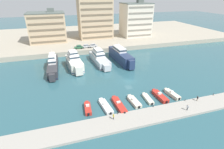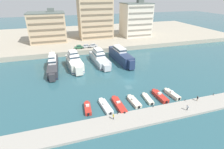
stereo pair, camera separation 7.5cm
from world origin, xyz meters
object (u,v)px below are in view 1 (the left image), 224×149
(motorboat_red_far_left, at_px, (88,108))
(car_silver_mid_left, at_px, (93,45))
(yacht_charcoal_far_left, at_px, (53,65))
(car_silver_left, at_px, (86,46))
(yacht_silver_mid_left, at_px, (99,58))
(pedestrian_far_side, at_px, (113,116))
(motorboat_white_left, at_px, (106,106))
(motorboat_cream_mid_right, at_px, (172,94))
(motorboat_cream_center_left, at_px, (134,101))
(pedestrian_near_edge, at_px, (188,107))
(yacht_navy_center_left, at_px, (121,56))
(motorboat_red_mid_left, at_px, (119,105))
(yacht_ivory_left, at_px, (74,62))
(motorboat_red_center_right, at_px, (160,96))
(car_green_far_left, at_px, (79,47))
(pedestrian_mid_deck, at_px, (198,98))
(motorboat_cream_center, at_px, (148,99))

(motorboat_red_far_left, height_order, car_silver_mid_left, car_silver_mid_left)
(yacht_charcoal_far_left, height_order, car_silver_left, yacht_charcoal_far_left)
(yacht_silver_mid_left, bearing_deg, pedestrian_far_side, -98.50)
(motorboat_red_far_left, height_order, car_silver_left, car_silver_left)
(yacht_charcoal_far_left, distance_m, motorboat_white_left, 33.25)
(yacht_silver_mid_left, bearing_deg, motorboat_cream_mid_right, -66.16)
(motorboat_cream_center_left, bearing_deg, yacht_charcoal_far_left, 124.74)
(pedestrian_near_edge, relative_size, pedestrian_far_side, 1.08)
(motorboat_cream_center_left, bearing_deg, motorboat_red_far_left, 177.23)
(motorboat_red_far_left, distance_m, motorboat_white_left, 4.72)
(motorboat_cream_mid_right, bearing_deg, yacht_navy_center_left, 98.80)
(motorboat_red_mid_left, bearing_deg, motorboat_white_left, 172.29)
(yacht_ivory_left, height_order, pedestrian_near_edge, yacht_ivory_left)
(motorboat_red_center_right, bearing_deg, car_green_far_left, 109.50)
(car_silver_mid_left, distance_m, pedestrian_near_edge, 58.30)
(yacht_ivory_left, distance_m, pedestrian_mid_deck, 45.91)
(yacht_charcoal_far_left, bearing_deg, yacht_silver_mid_left, 5.73)
(motorboat_white_left, height_order, pedestrian_near_edge, pedestrian_near_edge)
(yacht_silver_mid_left, distance_m, pedestrian_mid_deck, 42.11)
(motorboat_white_left, distance_m, motorboat_cream_center, 12.50)
(motorboat_red_far_left, relative_size, car_silver_mid_left, 1.40)
(pedestrian_mid_deck, relative_size, pedestrian_far_side, 0.96)
(yacht_silver_mid_left, relative_size, car_green_far_left, 5.02)
(yacht_ivory_left, distance_m, car_silver_mid_left, 22.24)
(motorboat_cream_center, relative_size, pedestrian_near_edge, 3.52)
(car_green_far_left, bearing_deg, car_silver_left, 10.01)
(yacht_ivory_left, relative_size, motorboat_red_far_left, 2.89)
(car_silver_left, bearing_deg, motorboat_white_left, -93.46)
(motorboat_cream_center, bearing_deg, car_green_far_left, 105.26)
(pedestrian_mid_deck, bearing_deg, motorboat_white_left, 168.11)
(yacht_silver_mid_left, height_order, motorboat_red_center_right, yacht_silver_mid_left)
(yacht_navy_center_left, distance_m, motorboat_red_far_left, 37.17)
(car_silver_mid_left, relative_size, pedestrian_far_side, 2.61)
(yacht_navy_center_left, xyz_separation_m, motorboat_red_mid_left, (-11.96, -32.02, -2.06))
(motorboat_white_left, relative_size, motorboat_cream_mid_right, 1.18)
(pedestrian_mid_deck, bearing_deg, motorboat_red_mid_left, 167.42)
(motorboat_red_far_left, distance_m, car_green_far_left, 48.16)
(pedestrian_far_side, bearing_deg, motorboat_red_far_left, 129.05)
(motorboat_red_far_left, xyz_separation_m, motorboat_white_left, (4.70, -0.43, -0.06))
(motorboat_cream_mid_right, distance_m, car_green_far_left, 52.92)
(motorboat_red_center_right, xyz_separation_m, pedestrian_near_edge, (2.98, -8.07, 1.10))
(motorboat_red_center_right, bearing_deg, car_silver_left, 105.37)
(pedestrian_near_edge, bearing_deg, motorboat_red_mid_left, 154.48)
(motorboat_red_far_left, height_order, motorboat_white_left, motorboat_red_far_left)
(motorboat_red_center_right, height_order, car_silver_left, car_silver_left)
(motorboat_white_left, xyz_separation_m, car_silver_left, (2.96, 48.99, 2.82))
(motorboat_white_left, relative_size, motorboat_red_mid_left, 0.91)
(motorboat_red_mid_left, distance_m, pedestrian_mid_deck, 21.86)
(yacht_navy_center_left, distance_m, motorboat_red_center_right, 31.57)
(yacht_charcoal_far_left, xyz_separation_m, motorboat_red_center_right, (29.55, -30.47, -1.60))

